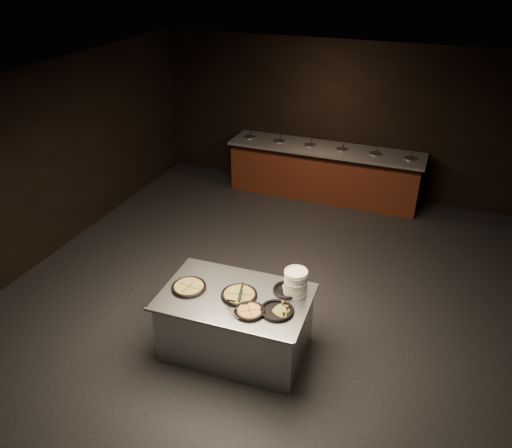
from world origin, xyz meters
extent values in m
cube|color=black|center=(0.00, 0.00, -0.01)|extent=(7.00, 8.00, 0.01)
cube|color=black|center=(0.00, 0.00, 2.90)|extent=(7.00, 8.00, 0.01)
cube|color=black|center=(0.00, 4.00, 1.45)|extent=(7.00, 0.01, 2.90)
cube|color=black|center=(-3.50, 0.00, 1.45)|extent=(0.01, 8.00, 2.90)
cube|color=#592715|center=(0.00, 3.58, 0.43)|extent=(3.60, 0.75, 0.85)
cube|color=slate|center=(0.00, 3.58, 0.97)|extent=(3.70, 0.83, 0.05)
cube|color=#331A0B|center=(0.00, 3.58, 0.04)|extent=(3.60, 0.69, 0.08)
cylinder|color=#BABDC2|center=(-1.55, 3.58, 0.98)|extent=(0.22, 0.22, 0.08)
cylinder|color=#3E6528|center=(-1.55, 3.58, 1.00)|extent=(0.19, 0.19, 0.02)
cylinder|color=black|center=(-1.52, 3.56, 1.09)|extent=(0.04, 0.10, 0.19)
cylinder|color=#BABDC2|center=(-0.93, 3.58, 0.98)|extent=(0.22, 0.22, 0.08)
cylinder|color=#3E6528|center=(-0.93, 3.58, 1.00)|extent=(0.19, 0.19, 0.02)
cylinder|color=black|center=(-0.90, 3.56, 1.09)|extent=(0.04, 0.10, 0.19)
cylinder|color=#BABDC2|center=(-0.31, 3.58, 0.98)|extent=(0.22, 0.22, 0.08)
cylinder|color=#3E6528|center=(-0.31, 3.58, 1.00)|extent=(0.19, 0.19, 0.02)
cylinder|color=black|center=(-0.28, 3.56, 1.09)|extent=(0.04, 0.10, 0.19)
cylinder|color=#BABDC2|center=(0.31, 3.58, 0.98)|extent=(0.22, 0.22, 0.08)
cylinder|color=#3E6528|center=(0.31, 3.58, 1.00)|extent=(0.19, 0.19, 0.02)
cylinder|color=black|center=(0.34, 3.56, 1.09)|extent=(0.04, 0.10, 0.19)
cylinder|color=#BABDC2|center=(0.93, 3.58, 0.98)|extent=(0.22, 0.22, 0.08)
cylinder|color=#3E6528|center=(0.93, 3.58, 1.00)|extent=(0.19, 0.19, 0.02)
cylinder|color=black|center=(0.96, 3.56, 1.09)|extent=(0.04, 0.10, 0.19)
cylinder|color=#BABDC2|center=(1.55, 3.58, 0.98)|extent=(0.22, 0.22, 0.08)
cylinder|color=#3E6528|center=(1.55, 3.58, 1.00)|extent=(0.19, 0.19, 0.02)
cylinder|color=black|center=(1.58, 3.56, 1.09)|extent=(0.04, 0.10, 0.19)
cube|color=#BABDC2|center=(0.13, -1.02, 0.37)|extent=(1.68, 1.06, 0.74)
cube|color=#BABDC2|center=(0.13, -1.02, 0.80)|extent=(1.76, 1.15, 0.04)
cylinder|color=#BABDC2|center=(0.13, -1.56, 0.80)|extent=(1.72, 0.11, 0.04)
cylinder|color=white|center=(0.76, -0.72, 0.97)|extent=(0.27, 0.27, 0.30)
cylinder|color=black|center=(-0.43, -1.09, 0.83)|extent=(0.39, 0.39, 0.01)
torus|color=black|center=(-0.43, -1.09, 0.84)|extent=(0.41, 0.41, 0.04)
torus|color=olive|center=(-0.43, -1.09, 0.84)|extent=(0.35, 0.35, 0.03)
cylinder|color=tan|center=(-0.43, -1.09, 0.84)|extent=(0.31, 0.31, 0.02)
cube|color=black|center=(-0.43, -1.09, 0.85)|extent=(0.04, 0.31, 0.00)
cube|color=black|center=(-0.43, -1.09, 0.85)|extent=(0.31, 0.04, 0.00)
cylinder|color=black|center=(0.18, -1.02, 0.83)|extent=(0.40, 0.40, 0.01)
torus|color=black|center=(0.18, -1.02, 0.84)|extent=(0.42, 0.42, 0.04)
torus|color=olive|center=(0.18, -1.02, 0.84)|extent=(0.36, 0.36, 0.03)
cylinder|color=tan|center=(0.18, -1.02, 0.84)|extent=(0.32, 0.32, 0.02)
cube|color=black|center=(0.18, -1.02, 0.85)|extent=(0.08, 0.31, 0.00)
cube|color=black|center=(0.18, -1.02, 0.85)|extent=(0.31, 0.08, 0.00)
cylinder|color=black|center=(0.67, -0.72, 0.83)|extent=(0.33, 0.33, 0.01)
torus|color=black|center=(0.67, -0.72, 0.84)|extent=(0.35, 0.35, 0.04)
cylinder|color=black|center=(0.40, -1.24, 0.83)|extent=(0.32, 0.32, 0.01)
torus|color=black|center=(0.40, -1.24, 0.84)|extent=(0.34, 0.34, 0.04)
torus|color=olive|center=(0.40, -1.24, 0.84)|extent=(0.28, 0.28, 0.03)
cylinder|color=#D99A4E|center=(0.40, -1.24, 0.84)|extent=(0.24, 0.24, 0.02)
cube|color=black|center=(0.40, -1.24, 0.85)|extent=(0.20, 0.14, 0.00)
cube|color=black|center=(0.40, -1.24, 0.85)|extent=(0.14, 0.20, 0.00)
cylinder|color=black|center=(0.68, -1.12, 0.83)|extent=(0.36, 0.36, 0.01)
torus|color=black|center=(0.68, -1.12, 0.84)|extent=(0.38, 0.38, 0.04)
cube|color=#BABDC2|center=(0.18, -0.90, 0.84)|extent=(0.13, 0.14, 0.00)
cylinder|color=black|center=(0.22, -1.07, 0.93)|extent=(0.07, 0.21, 0.14)
cylinder|color=#BABDC2|center=(0.20, -0.98, 0.87)|extent=(0.04, 0.11, 0.09)
cube|color=#BABDC2|center=(0.32, -1.34, 0.84)|extent=(0.15, 0.14, 0.00)
cylinder|color=black|center=(0.18, -1.25, 0.92)|extent=(0.17, 0.15, 0.14)
cylinder|color=#BABDC2|center=(0.25, -1.30, 0.87)|extent=(0.09, 0.08, 0.09)
camera|label=1|loc=(2.04, -5.23, 4.34)|focal=35.00mm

